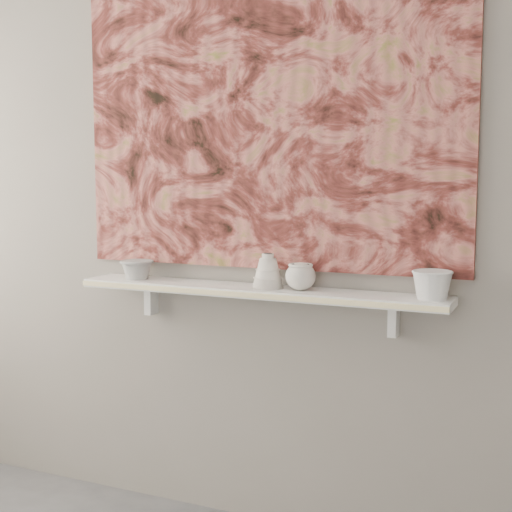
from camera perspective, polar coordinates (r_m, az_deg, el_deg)
The scene contains 11 objects.
wall_back at distance 2.64m, azimuth 0.87°, elevation 6.83°, with size 3.60×3.60×0.00m, color gray.
shelf at distance 2.59m, azimuth 0.03°, elevation -2.83°, with size 1.40×0.18×0.03m, color white.
shelf_stripe at distance 2.50m, azimuth -0.83°, elevation -3.14°, with size 1.40×0.01×0.02m, color #FAE9A7.
bracket_left at distance 2.89m, azimuth -8.38°, elevation -3.45°, with size 0.03×0.06×0.12m, color white.
bracket_right at distance 2.51m, azimuth 10.96°, elevation -4.98°, with size 0.03×0.06×0.12m, color white.
painting at distance 2.64m, azimuth 0.75°, elevation 10.96°, with size 1.50×0.03×1.10m, color maroon.
house_motif at distance 2.48m, azimuth 10.28°, elevation 4.02°, with size 0.09×0.00×0.08m, color black.
bowl_grey at distance 2.82m, azimuth -9.50°, elevation -1.05°, with size 0.13×0.13×0.08m, color gray, non-canonical shape.
cup_cream at distance 2.52m, azimuth 3.59°, elevation -1.64°, with size 0.11×0.11×0.10m, color beige, non-canonical shape.
bell_vessel at distance 2.56m, azimuth 0.96°, elevation -1.18°, with size 0.11×0.11×0.13m, color beige, non-canonical shape.
bowl_white at distance 2.40m, azimuth 13.92°, elevation -2.24°, with size 0.13×0.13×0.10m, color silver, non-canonical shape.
Camera 1 is at (1.04, -0.83, 1.33)m, focal length 50.00 mm.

